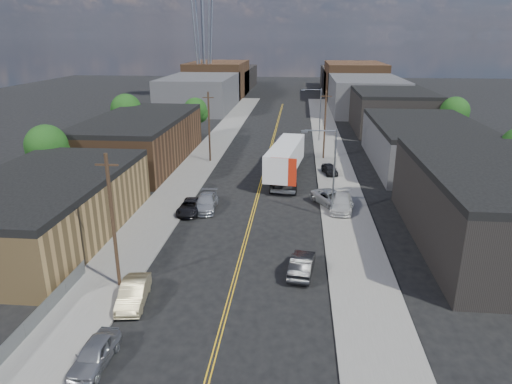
% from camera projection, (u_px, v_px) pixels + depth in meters
% --- Properties ---
extents(ground, '(260.00, 260.00, 0.00)m').
position_uv_depth(ground, '(273.00, 140.00, 79.58)').
color(ground, black).
rests_on(ground, ground).
extents(centerline, '(0.32, 120.00, 0.01)m').
position_uv_depth(centerline, '(267.00, 163.00, 65.46)').
color(centerline, gold).
rests_on(centerline, ground).
extents(sidewalk_left, '(5.00, 140.00, 0.15)m').
position_uv_depth(sidewalk_left, '(202.00, 161.00, 66.28)').
color(sidewalk_left, slate).
rests_on(sidewalk_left, ground).
extents(sidewalk_right, '(5.00, 140.00, 0.15)m').
position_uv_depth(sidewalk_right, '(333.00, 164.00, 64.59)').
color(sidewalk_right, slate).
rests_on(sidewalk_right, ground).
extents(warehouse_tan, '(12.00, 22.00, 5.60)m').
position_uv_depth(warehouse_tan, '(44.00, 207.00, 40.72)').
color(warehouse_tan, olive).
rests_on(warehouse_tan, ground).
extents(warehouse_brown, '(12.00, 26.00, 6.60)m').
position_uv_depth(warehouse_brown, '(141.00, 139.00, 65.04)').
color(warehouse_brown, '#4A311D').
rests_on(warehouse_brown, ground).
extents(industrial_right_a, '(14.00, 22.00, 7.10)m').
position_uv_depth(industrial_right_a, '(503.00, 206.00, 38.82)').
color(industrial_right_a, black).
rests_on(industrial_right_a, ground).
extents(industrial_right_b, '(14.00, 24.00, 6.10)m').
position_uv_depth(industrial_right_b, '(425.00, 144.00, 63.46)').
color(industrial_right_b, '#333335').
rests_on(industrial_right_b, ground).
extents(industrial_right_c, '(14.00, 22.00, 7.60)m').
position_uv_depth(industrial_right_c, '(391.00, 110.00, 87.70)').
color(industrial_right_c, black).
rests_on(industrial_right_c, ground).
extents(skyline_left_a, '(16.00, 30.00, 8.00)m').
position_uv_depth(skyline_left_a, '(201.00, 92.00, 113.02)').
color(skyline_left_a, '#333335').
rests_on(skyline_left_a, ground).
extents(skyline_right_a, '(16.00, 30.00, 8.00)m').
position_uv_depth(skyline_right_a, '(365.00, 94.00, 109.47)').
color(skyline_right_a, '#333335').
rests_on(skyline_right_a, ground).
extents(skyline_left_b, '(16.00, 26.00, 10.00)m').
position_uv_depth(skyline_left_b, '(218.00, 79.00, 136.23)').
color(skyline_left_b, '#4A311D').
rests_on(skyline_left_b, ground).
extents(skyline_right_b, '(16.00, 26.00, 10.00)m').
position_uv_depth(skyline_right_b, '(354.00, 80.00, 132.68)').
color(skyline_right_b, '#4A311D').
rests_on(skyline_right_b, ground).
extents(skyline_left_c, '(16.00, 40.00, 7.00)m').
position_uv_depth(skyline_left_c, '(228.00, 78.00, 155.55)').
color(skyline_left_c, black).
rests_on(skyline_left_c, ground).
extents(skyline_right_c, '(16.00, 40.00, 7.00)m').
position_uv_depth(skyline_right_c, '(347.00, 79.00, 152.00)').
color(skyline_right_c, black).
rests_on(skyline_right_c, ground).
extents(streetlight_near, '(3.39, 0.25, 9.00)m').
position_uv_depth(streetlight_near, '(330.00, 166.00, 44.22)').
color(streetlight_near, gray).
rests_on(streetlight_near, ground).
extents(streetlight_far, '(3.39, 0.25, 9.00)m').
position_uv_depth(streetlight_far, '(318.00, 110.00, 77.18)').
color(streetlight_far, gray).
rests_on(streetlight_far, ground).
extents(utility_pole_left_near, '(1.60, 0.26, 10.00)m').
position_uv_depth(utility_pole_left_near, '(113.00, 221.00, 31.56)').
color(utility_pole_left_near, black).
rests_on(utility_pole_left_near, ground).
extents(utility_pole_left_far, '(1.60, 0.26, 10.00)m').
position_uv_depth(utility_pole_left_far, '(209.00, 127.00, 64.52)').
color(utility_pole_left_far, black).
rests_on(utility_pole_left_far, ground).
extents(utility_pole_right, '(1.60, 0.26, 10.00)m').
position_uv_depth(utility_pole_right, '(325.00, 125.00, 65.89)').
color(utility_pole_right, black).
rests_on(utility_pole_right, ground).
extents(chainlink_fence, '(0.05, 16.00, 1.22)m').
position_uv_depth(chainlink_fence, '(25.00, 331.00, 27.19)').
color(chainlink_fence, slate).
rests_on(chainlink_fence, ground).
extents(tree_left_near, '(4.85, 4.76, 7.91)m').
position_uv_depth(tree_left_near, '(48.00, 149.00, 51.78)').
color(tree_left_near, black).
rests_on(tree_left_near, ground).
extents(tree_left_mid, '(5.10, 5.04, 8.37)m').
position_uv_depth(tree_left_mid, '(127.00, 111.00, 75.22)').
color(tree_left_mid, black).
rests_on(tree_left_mid, ground).
extents(tree_left_far, '(4.35, 4.20, 6.97)m').
position_uv_depth(tree_left_far, '(196.00, 111.00, 81.22)').
color(tree_left_far, black).
rests_on(tree_left_far, ground).
extents(tree_right_far, '(4.85, 4.76, 7.91)m').
position_uv_depth(tree_right_far, '(455.00, 113.00, 75.24)').
color(tree_right_far, black).
rests_on(tree_right_far, ground).
extents(semi_truck, '(4.77, 17.61, 4.53)m').
position_uv_depth(semi_truck, '(286.00, 156.00, 58.96)').
color(semi_truck, silver).
rests_on(semi_truck, ground).
extents(car_left_a, '(1.85, 4.25, 1.43)m').
position_uv_depth(car_left_a, '(95.00, 354.00, 25.13)').
color(car_left_a, '#98999D').
rests_on(car_left_a, ground).
extents(car_left_b, '(2.26, 4.86, 1.54)m').
position_uv_depth(car_left_b, '(134.00, 293.00, 30.94)').
color(car_left_b, tan).
rests_on(car_left_b, ground).
extents(car_left_c, '(2.32, 4.83, 1.33)m').
position_uv_depth(car_left_c, '(191.00, 207.00, 46.87)').
color(car_left_c, black).
rests_on(car_left_c, ground).
extents(car_left_d, '(2.44, 5.45, 1.55)m').
position_uv_depth(car_left_d, '(206.00, 202.00, 47.76)').
color(car_left_d, '#ADAFB2').
rests_on(car_left_d, ground).
extents(car_right_oncoming, '(2.23, 4.92, 1.56)m').
position_uv_depth(car_right_oncoming, '(302.00, 264.00, 34.79)').
color(car_right_oncoming, black).
rests_on(car_right_oncoming, ground).
extents(car_right_lot_a, '(4.97, 6.11, 1.55)m').
position_uv_depth(car_right_lot_a, '(332.00, 199.00, 48.42)').
color(car_right_lot_a, '#BABEC0').
rests_on(car_right_lot_a, sidewalk_right).
extents(car_right_lot_b, '(2.71, 5.52, 1.54)m').
position_uv_depth(car_right_lot_b, '(341.00, 203.00, 47.26)').
color(car_right_lot_b, '#B5B5B5').
rests_on(car_right_lot_b, sidewalk_right).
extents(car_right_lot_c, '(2.33, 4.03, 1.29)m').
position_uv_depth(car_right_lot_c, '(330.00, 169.00, 59.67)').
color(car_right_lot_c, black).
rests_on(car_right_lot_c, sidewalk_right).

